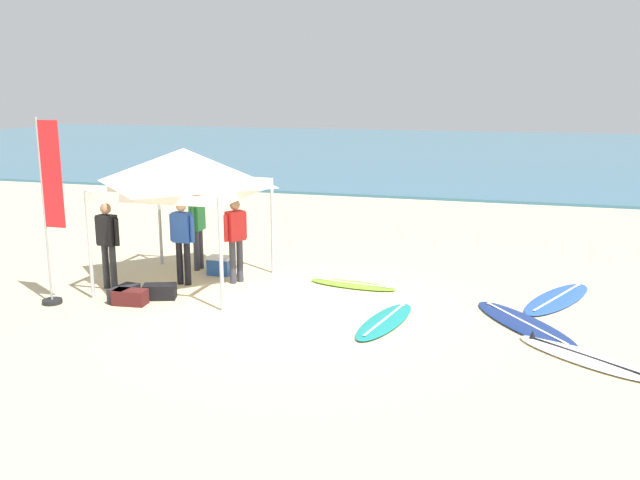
{
  "coord_description": "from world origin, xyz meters",
  "views": [
    {
      "loc": [
        3.75,
        -11.27,
        3.95
      ],
      "look_at": [
        0.13,
        1.33,
        1.0
      ],
      "focal_mm": 38.87,
      "sensor_mm": 36.0,
      "label": 1
    }
  ],
  "objects_px": {
    "surfboard_lime": "(353,285)",
    "gear_bag_near_tent": "(160,292)",
    "banner_flag": "(50,220)",
    "surfboard_navy": "(524,324)",
    "person_blue": "(182,237)",
    "surfboard_blue": "(558,299)",
    "gear_bag_on_sand": "(130,297)",
    "person_green": "(197,225)",
    "surfboard_teal": "(385,321)",
    "gear_bag_by_pole": "(124,294)",
    "canopy_tent": "(184,167)",
    "cooler_box": "(220,265)",
    "surfboard_white": "(584,357)",
    "person_black": "(108,240)",
    "person_red": "(236,235)"
  },
  "relations": [
    {
      "from": "person_green",
      "to": "gear_bag_on_sand",
      "type": "relative_size",
      "value": 2.85
    },
    {
      "from": "surfboard_white",
      "to": "person_blue",
      "type": "relative_size",
      "value": 1.26
    },
    {
      "from": "person_green",
      "to": "gear_bag_on_sand",
      "type": "xyz_separation_m",
      "value": [
        -0.12,
        -2.63,
        -0.85
      ]
    },
    {
      "from": "surfboard_lime",
      "to": "gear_bag_near_tent",
      "type": "xyz_separation_m",
      "value": [
        -3.32,
        -1.81,
        0.1
      ]
    },
    {
      "from": "surfboard_navy",
      "to": "cooler_box",
      "type": "xyz_separation_m",
      "value": [
        -6.22,
        1.56,
        0.16
      ]
    },
    {
      "from": "surfboard_blue",
      "to": "canopy_tent",
      "type": "bearing_deg",
      "value": -172.34
    },
    {
      "from": "surfboard_navy",
      "to": "person_black",
      "type": "height_order",
      "value": "person_black"
    },
    {
      "from": "surfboard_teal",
      "to": "surfboard_blue",
      "type": "bearing_deg",
      "value": 36.55
    },
    {
      "from": "surfboard_lime",
      "to": "person_green",
      "type": "bearing_deg",
      "value": 174.28
    },
    {
      "from": "gear_bag_near_tent",
      "to": "person_green",
      "type": "bearing_deg",
      "value": 96.16
    },
    {
      "from": "surfboard_lime",
      "to": "gear_bag_near_tent",
      "type": "height_order",
      "value": "gear_bag_near_tent"
    },
    {
      "from": "surfboard_lime",
      "to": "canopy_tent",
      "type": "bearing_deg",
      "value": -165.93
    },
    {
      "from": "surfboard_teal",
      "to": "person_blue",
      "type": "height_order",
      "value": "person_blue"
    },
    {
      "from": "banner_flag",
      "to": "gear_bag_near_tent",
      "type": "distance_m",
      "value": 2.33
    },
    {
      "from": "surfboard_teal",
      "to": "surfboard_white",
      "type": "bearing_deg",
      "value": -13.83
    },
    {
      "from": "canopy_tent",
      "to": "person_red",
      "type": "distance_m",
      "value": 1.7
    },
    {
      "from": "banner_flag",
      "to": "cooler_box",
      "type": "height_order",
      "value": "banner_flag"
    },
    {
      "from": "cooler_box",
      "to": "gear_bag_by_pole",
      "type": "bearing_deg",
      "value": -113.33
    },
    {
      "from": "surfboard_teal",
      "to": "surfboard_blue",
      "type": "height_order",
      "value": "same"
    },
    {
      "from": "person_red",
      "to": "person_blue",
      "type": "bearing_deg",
      "value": -155.91
    },
    {
      "from": "surfboard_blue",
      "to": "gear_bag_on_sand",
      "type": "distance_m",
      "value": 7.94
    },
    {
      "from": "person_blue",
      "to": "gear_bag_by_pole",
      "type": "relative_size",
      "value": 2.85
    },
    {
      "from": "surfboard_navy",
      "to": "surfboard_teal",
      "type": "bearing_deg",
      "value": -167.29
    },
    {
      "from": "person_blue",
      "to": "gear_bag_on_sand",
      "type": "distance_m",
      "value": 1.73
    },
    {
      "from": "surfboard_navy",
      "to": "person_red",
      "type": "height_order",
      "value": "person_red"
    },
    {
      "from": "canopy_tent",
      "to": "gear_bag_on_sand",
      "type": "xyz_separation_m",
      "value": [
        -0.45,
        -1.47,
        -2.25
      ]
    },
    {
      "from": "surfboard_lime",
      "to": "surfboard_blue",
      "type": "bearing_deg",
      "value": 2.2
    },
    {
      "from": "surfboard_navy",
      "to": "gear_bag_near_tent",
      "type": "distance_m",
      "value": 6.62
    },
    {
      "from": "surfboard_blue",
      "to": "gear_bag_near_tent",
      "type": "relative_size",
      "value": 4.29
    },
    {
      "from": "person_black",
      "to": "banner_flag",
      "type": "xyz_separation_m",
      "value": [
        -0.38,
        -1.16,
        0.59
      ]
    },
    {
      "from": "banner_flag",
      "to": "gear_bag_near_tent",
      "type": "height_order",
      "value": "banner_flag"
    },
    {
      "from": "surfboard_navy",
      "to": "surfboard_lime",
      "type": "height_order",
      "value": "same"
    },
    {
      "from": "surfboard_teal",
      "to": "banner_flag",
      "type": "height_order",
      "value": "banner_flag"
    },
    {
      "from": "surfboard_teal",
      "to": "surfboard_lime",
      "type": "xyz_separation_m",
      "value": [
        -1.02,
        1.98,
        0.0
      ]
    },
    {
      "from": "surfboard_navy",
      "to": "gear_bag_on_sand",
      "type": "relative_size",
      "value": 4.15
    },
    {
      "from": "surfboard_navy",
      "to": "person_blue",
      "type": "height_order",
      "value": "person_blue"
    },
    {
      "from": "surfboard_blue",
      "to": "person_black",
      "type": "relative_size",
      "value": 1.5
    },
    {
      "from": "surfboard_teal",
      "to": "gear_bag_on_sand",
      "type": "relative_size",
      "value": 3.63
    },
    {
      "from": "surfboard_blue",
      "to": "person_black",
      "type": "xyz_separation_m",
      "value": [
        -8.48,
        -1.62,
        0.95
      ]
    },
    {
      "from": "canopy_tent",
      "to": "surfboard_blue",
      "type": "xyz_separation_m",
      "value": [
        7.11,
        0.96,
        -2.35
      ]
    },
    {
      "from": "surfboard_blue",
      "to": "surfboard_white",
      "type": "distance_m",
      "value": 2.91
    },
    {
      "from": "surfboard_white",
      "to": "canopy_tent",
      "type": "bearing_deg",
      "value": 165.22
    },
    {
      "from": "banner_flag",
      "to": "gear_bag_near_tent",
      "type": "relative_size",
      "value": 5.67
    },
    {
      "from": "surfboard_teal",
      "to": "surfboard_white",
      "type": "height_order",
      "value": "same"
    },
    {
      "from": "gear_bag_near_tent",
      "to": "gear_bag_by_pole",
      "type": "distance_m",
      "value": 0.65
    },
    {
      "from": "surfboard_teal",
      "to": "gear_bag_on_sand",
      "type": "distance_m",
      "value": 4.7
    },
    {
      "from": "surfboard_lime",
      "to": "cooler_box",
      "type": "relative_size",
      "value": 3.72
    },
    {
      "from": "surfboard_teal",
      "to": "surfboard_blue",
      "type": "xyz_separation_m",
      "value": [
        2.87,
        2.13,
        -0.0
      ]
    },
    {
      "from": "gear_bag_near_tent",
      "to": "banner_flag",
      "type": "bearing_deg",
      "value": -153.83
    },
    {
      "from": "person_blue",
      "to": "banner_flag",
      "type": "distance_m",
      "value": 2.53
    }
  ]
}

